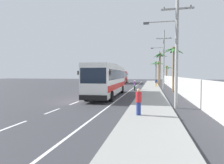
{
  "coord_description": "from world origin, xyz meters",
  "views": [
    {
      "loc": [
        6.88,
        -16.55,
        2.64
      ],
      "look_at": [
        2.25,
        4.69,
        1.7
      ],
      "focal_mm": 29.23,
      "sensor_mm": 36.0,
      "label": 1
    }
  ],
  "objects_px": {
    "pedestrian_midwalk": "(139,101)",
    "utility_pole_mid": "(163,58)",
    "palm_third": "(156,67)",
    "motorcycle_beside_bus": "(135,86)",
    "palm_farthest": "(173,58)",
    "palm_second": "(167,71)",
    "pedestrian_near_kerb": "(156,82)",
    "palm_nearest": "(159,67)",
    "palm_fourth": "(160,63)",
    "coach_bus_foreground": "(108,79)",
    "coach_bus_far_lane": "(121,77)",
    "utility_pole_nearest": "(175,46)",
    "utility_pole_far": "(159,67)"
  },
  "relations": [
    {
      "from": "pedestrian_midwalk",
      "to": "utility_pole_mid",
      "type": "xyz_separation_m",
      "value": [
        2.67,
        21.13,
        4.37
      ]
    },
    {
      "from": "pedestrian_midwalk",
      "to": "palm_third",
      "type": "bearing_deg",
      "value": 49.86
    },
    {
      "from": "motorcycle_beside_bus",
      "to": "palm_farthest",
      "type": "distance_m",
      "value": 7.4
    },
    {
      "from": "utility_pole_mid",
      "to": "palm_second",
      "type": "distance_m",
      "value": 20.24
    },
    {
      "from": "pedestrian_near_kerb",
      "to": "palm_nearest",
      "type": "xyz_separation_m",
      "value": [
        0.88,
        9.06,
        3.44
      ]
    },
    {
      "from": "palm_fourth",
      "to": "motorcycle_beside_bus",
      "type": "bearing_deg",
      "value": -111.12
    },
    {
      "from": "coach_bus_foreground",
      "to": "pedestrian_midwalk",
      "type": "bearing_deg",
      "value": -66.69
    },
    {
      "from": "coach_bus_far_lane",
      "to": "palm_fourth",
      "type": "height_order",
      "value": "palm_fourth"
    },
    {
      "from": "palm_farthest",
      "to": "coach_bus_foreground",
      "type": "bearing_deg",
      "value": -138.29
    },
    {
      "from": "motorcycle_beside_bus",
      "to": "utility_pole_mid",
      "type": "height_order",
      "value": "utility_pole_mid"
    },
    {
      "from": "pedestrian_midwalk",
      "to": "coach_bus_foreground",
      "type": "bearing_deg",
      "value": 75.72
    },
    {
      "from": "coach_bus_foreground",
      "to": "pedestrian_near_kerb",
      "type": "height_order",
      "value": "coach_bus_foreground"
    },
    {
      "from": "palm_fourth",
      "to": "palm_farthest",
      "type": "bearing_deg",
      "value": -83.6
    },
    {
      "from": "coach_bus_foreground",
      "to": "palm_second",
      "type": "distance_m",
      "value": 32.39
    },
    {
      "from": "motorcycle_beside_bus",
      "to": "palm_nearest",
      "type": "relative_size",
      "value": 0.33
    },
    {
      "from": "palm_third",
      "to": "pedestrian_midwalk",
      "type": "bearing_deg",
      "value": -92.56
    },
    {
      "from": "coach_bus_foreground",
      "to": "palm_farthest",
      "type": "bearing_deg",
      "value": 41.71
    },
    {
      "from": "utility_pole_nearest",
      "to": "palm_third",
      "type": "relative_size",
      "value": 1.38
    },
    {
      "from": "motorcycle_beside_bus",
      "to": "pedestrian_midwalk",
      "type": "xyz_separation_m",
      "value": [
        1.95,
        -18.78,
        0.31
      ]
    },
    {
      "from": "palm_third",
      "to": "utility_pole_mid",
      "type": "bearing_deg",
      "value": -88.24
    },
    {
      "from": "palm_third",
      "to": "utility_pole_far",
      "type": "bearing_deg",
      "value": -82.47
    },
    {
      "from": "coach_bus_foreground",
      "to": "palm_nearest",
      "type": "xyz_separation_m",
      "value": [
        6.87,
        25.81,
        2.36
      ]
    },
    {
      "from": "coach_bus_foreground",
      "to": "palm_nearest",
      "type": "relative_size",
      "value": 2.13
    },
    {
      "from": "palm_farthest",
      "to": "palm_second",
      "type": "bearing_deg",
      "value": 87.88
    },
    {
      "from": "coach_bus_far_lane",
      "to": "motorcycle_beside_bus",
      "type": "distance_m",
      "value": 23.04
    },
    {
      "from": "utility_pole_nearest",
      "to": "palm_farthest",
      "type": "relative_size",
      "value": 1.31
    },
    {
      "from": "motorcycle_beside_bus",
      "to": "palm_nearest",
      "type": "bearing_deg",
      "value": 75.47
    },
    {
      "from": "coach_bus_far_lane",
      "to": "palm_third",
      "type": "distance_m",
      "value": 10.69
    },
    {
      "from": "utility_pole_nearest",
      "to": "palm_third",
      "type": "height_order",
      "value": "utility_pole_nearest"
    },
    {
      "from": "utility_pole_mid",
      "to": "palm_nearest",
      "type": "bearing_deg",
      "value": 90.65
    },
    {
      "from": "pedestrian_near_kerb",
      "to": "palm_nearest",
      "type": "distance_m",
      "value": 9.73
    },
    {
      "from": "palm_third",
      "to": "palm_fourth",
      "type": "height_order",
      "value": "palm_fourth"
    },
    {
      "from": "motorcycle_beside_bus",
      "to": "utility_pole_far",
      "type": "xyz_separation_m",
      "value": [
        4.62,
        19.91,
        3.89
      ]
    },
    {
      "from": "coach_bus_far_lane",
      "to": "motorcycle_beside_bus",
      "type": "relative_size",
      "value": 6.23
    },
    {
      "from": "utility_pole_nearest",
      "to": "palm_nearest",
      "type": "bearing_deg",
      "value": 90.02
    },
    {
      "from": "palm_nearest",
      "to": "motorcycle_beside_bus",
      "type": "bearing_deg",
      "value": -104.53
    },
    {
      "from": "pedestrian_near_kerb",
      "to": "palm_second",
      "type": "height_order",
      "value": "palm_second"
    },
    {
      "from": "motorcycle_beside_bus",
      "to": "utility_pole_far",
      "type": "distance_m",
      "value": 20.81
    },
    {
      "from": "motorcycle_beside_bus",
      "to": "palm_third",
      "type": "height_order",
      "value": "palm_third"
    },
    {
      "from": "coach_bus_foreground",
      "to": "palm_farthest",
      "type": "xyz_separation_m",
      "value": [
        8.29,
        7.39,
        2.95
      ]
    },
    {
      "from": "utility_pole_nearest",
      "to": "coach_bus_foreground",
      "type": "bearing_deg",
      "value": 136.28
    },
    {
      "from": "coach_bus_foreground",
      "to": "utility_pole_far",
      "type": "distance_m",
      "value": 29.52
    },
    {
      "from": "motorcycle_beside_bus",
      "to": "utility_pole_nearest",
      "type": "height_order",
      "value": "utility_pole_nearest"
    },
    {
      "from": "palm_third",
      "to": "palm_fourth",
      "type": "relative_size",
      "value": 0.87
    },
    {
      "from": "pedestrian_near_kerb",
      "to": "palm_second",
      "type": "relative_size",
      "value": 0.32
    },
    {
      "from": "pedestrian_midwalk",
      "to": "palm_second",
      "type": "bearing_deg",
      "value": 45.76
    },
    {
      "from": "pedestrian_near_kerb",
      "to": "palm_fourth",
      "type": "xyz_separation_m",
      "value": [
        0.88,
        3.39,
        4.19
      ]
    },
    {
      "from": "pedestrian_near_kerb",
      "to": "palm_nearest",
      "type": "relative_size",
      "value": 0.27
    },
    {
      "from": "pedestrian_near_kerb",
      "to": "utility_pole_mid",
      "type": "bearing_deg",
      "value": -150.73
    },
    {
      "from": "motorcycle_beside_bus",
      "to": "palm_fourth",
      "type": "height_order",
      "value": "palm_fourth"
    }
  ]
}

